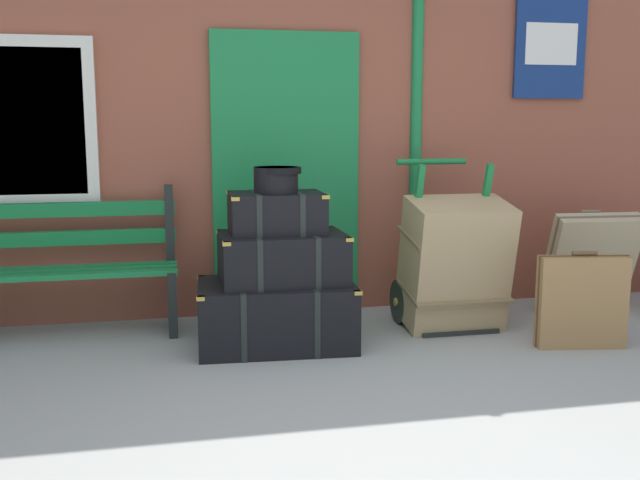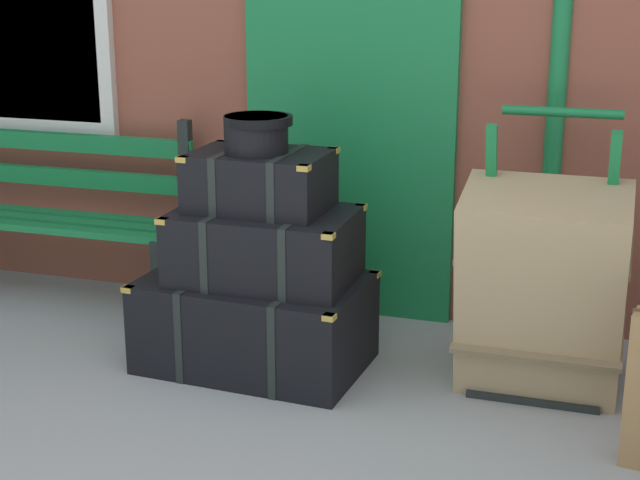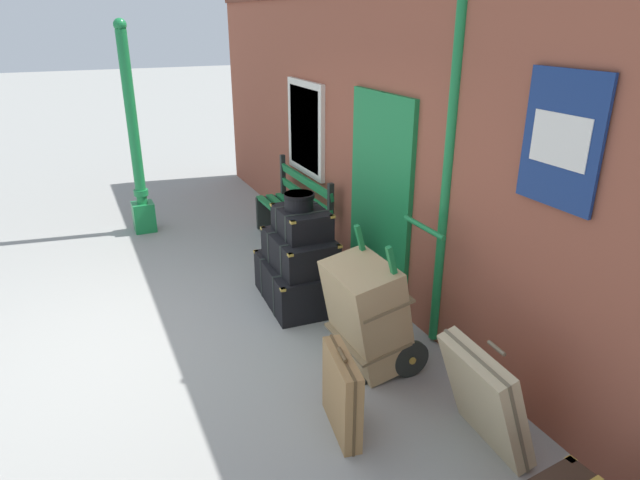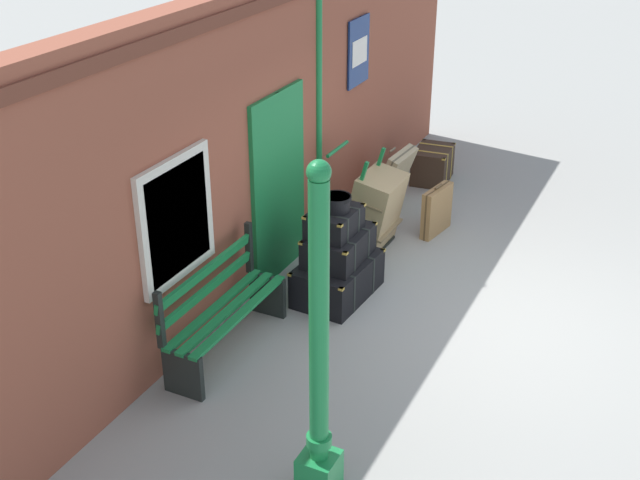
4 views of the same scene
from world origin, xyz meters
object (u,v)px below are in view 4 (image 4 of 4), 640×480
Objects in this scene: porters_trolley at (361,222)px; suitcase_slate at (394,178)px; corner_trunk at (433,164)px; lamp_post at (319,387)px; steamer_trunk_base at (338,278)px; round_hatbox at (337,202)px; platform_bench at (222,310)px; large_brown_trunk at (375,209)px; steamer_trunk_middle at (339,246)px; steamer_trunk_top at (334,221)px; suitcase_brown at (437,211)px.

porters_trolley is 1.21m from suitcase_slate.
porters_trolley is at bearing 176.55° from corner_trunk.
steamer_trunk_base is at bearing 22.36° from lamp_post.
platform_bench is at bearing 159.89° from round_hatbox.
lamp_post is 2.89× the size of large_brown_trunk.
lamp_post reaches higher than steamer_trunk_middle.
large_brown_trunk is at bearing 4.11° from steamer_trunk_middle.
corner_trunk is (3.47, 0.13, -0.34)m from steamer_trunk_middle.
steamer_trunk_top is 0.52× the size of porters_trolley.
suitcase_slate is (5.24, 1.48, -0.64)m from lamp_post.
round_hatbox reaches higher than suitcase_slate.
suitcase_brown is 1.70m from corner_trunk.
steamer_trunk_base is (2.76, 1.14, -0.82)m from lamp_post.
corner_trunk reaches higher than steamer_trunk_base.
steamer_trunk_middle is at bearing -172.38° from suitcase_slate.
suitcase_slate is 1.07× the size of corner_trunk.
round_hatbox is (1.43, -0.52, 0.65)m from platform_bench.
porters_trolley is 2.24m from corner_trunk.
large_brown_trunk is at bearing 139.46° from suitcase_brown.
round_hatbox reaches higher than steamer_trunk_middle.
platform_bench is 1.66m from round_hatbox.
corner_trunk is at bearing 20.69° from suitcase_brown.
steamer_trunk_base is 0.89× the size of porters_trolley.
lamp_post is at bearing -157.64° from steamer_trunk_base.
steamer_trunk_base is 0.66m from steamer_trunk_top.
large_brown_trunk is (4.04, 1.24, -0.55)m from lamp_post.
platform_bench is 1.97× the size of steamer_trunk_middle.
round_hatbox reaches higher than steamer_trunk_top.
corner_trunk is (3.50, 0.12, -0.86)m from round_hatbox.
steamer_trunk_base is at bearing -21.28° from platform_bench.
porters_trolley is at bearing -177.26° from suitcase_slate.
suitcase_slate is at bearing 11.16° from large_brown_trunk.
suitcase_slate is at bearing 7.62° from steamer_trunk_middle.
steamer_trunk_middle is 0.52m from round_hatbox.
steamer_trunk_top is 0.96× the size of suitcase_brown.
lamp_post reaches higher than steamer_trunk_top.
porters_trolley is at bearing 11.41° from round_hatbox.
steamer_trunk_base is (1.42, -0.55, -0.23)m from platform_bench.
lamp_post is at bearing -171.69° from suitcase_brown.
round_hatbox is 2.12m from suitcase_brown.
round_hatbox is 0.26× the size of porters_trolley.
suitcase_brown reaches higher than corner_trunk.
platform_bench is 2.49× the size of suitcase_brown.
lamp_post is 3.38× the size of steamer_trunk_middle.
platform_bench is 1.54m from steamer_trunk_base.
suitcase_slate is at bearing 55.21° from suitcase_brown.
round_hatbox is 3.60m from corner_trunk.
steamer_trunk_base is at bearing 166.81° from suitcase_brown.
round_hatbox is 0.39× the size of suitcase_slate.
round_hatbox is at bearing -168.59° from porters_trolley.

